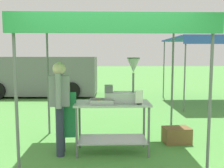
% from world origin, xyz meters
% --- Properties ---
extents(ground_plane, '(70.00, 70.00, 0.00)m').
position_xyz_m(ground_plane, '(0.00, 6.00, 0.00)').
color(ground_plane, '#519342').
extents(stall_canopy, '(2.93, 2.20, 2.29)m').
position_xyz_m(stall_canopy, '(0.10, 0.91, 2.20)').
color(stall_canopy, slate).
rests_on(stall_canopy, ground).
extents(donut_cart, '(1.31, 0.61, 0.90)m').
position_xyz_m(donut_cart, '(0.10, 0.82, 0.65)').
color(donut_cart, '#B7B7BC').
rests_on(donut_cart, ground).
extents(donut_tray, '(0.41, 0.29, 0.07)m').
position_xyz_m(donut_tray, '(-0.09, 0.74, 0.93)').
color(donut_tray, '#B7B7BC').
rests_on(donut_tray, donut_cart).
extents(donut_fryer, '(0.61, 0.28, 0.78)m').
position_xyz_m(donut_fryer, '(0.29, 0.83, 1.16)').
color(donut_fryer, '#B7B7BC').
rests_on(donut_fryer, donut_cart).
extents(menu_sign, '(0.13, 0.05, 0.24)m').
position_xyz_m(menu_sign, '(0.54, 0.63, 1.00)').
color(menu_sign, black).
rests_on(menu_sign, donut_cart).
extents(vendor, '(0.46, 0.54, 1.61)m').
position_xyz_m(vendor, '(-0.80, 0.78, 0.90)').
color(vendor, '#2D3347').
rests_on(vendor, ground).
extents(supply_crate, '(0.55, 0.40, 0.31)m').
position_xyz_m(supply_crate, '(1.39, 1.26, 0.16)').
color(supply_crate, brown).
rests_on(supply_crate, ground).
extents(van_grey, '(4.86, 2.20, 1.69)m').
position_xyz_m(van_grey, '(-2.80, 7.48, 0.88)').
color(van_grey, slate).
rests_on(van_grey, ground).
extents(neighbour_tent, '(2.82, 2.92, 2.36)m').
position_xyz_m(neighbour_tent, '(3.74, 5.40, 2.28)').
color(neighbour_tent, slate).
rests_on(neighbour_tent, ground).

